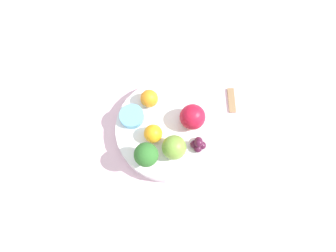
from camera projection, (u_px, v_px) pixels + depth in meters
name	position (u px, v px, depth m)	size (l,w,h in m)	color
ground_plane	(168.00, 135.00, 0.79)	(6.00, 6.00, 0.00)	gray
table_surface	(168.00, 134.00, 0.78)	(1.20, 1.20, 0.02)	silver
bowl	(168.00, 130.00, 0.75)	(0.24, 0.24, 0.04)	white
broccoli	(146.00, 155.00, 0.67)	(0.05, 0.05, 0.07)	#99C17A
apple_red	(174.00, 147.00, 0.69)	(0.05, 0.05, 0.05)	olive
apple_green	(193.00, 117.00, 0.71)	(0.06, 0.06, 0.06)	#B7142D
orange_front	(149.00, 98.00, 0.73)	(0.04, 0.04, 0.04)	orange
orange_back	(153.00, 134.00, 0.71)	(0.04, 0.04, 0.04)	orange
grape_cluster	(198.00, 144.00, 0.71)	(0.04, 0.04, 0.03)	#47142D
small_cup	(132.00, 116.00, 0.73)	(0.05, 0.05, 0.02)	#66B2DB
spoon	(231.00, 100.00, 0.79)	(0.02, 0.06, 0.01)	olive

